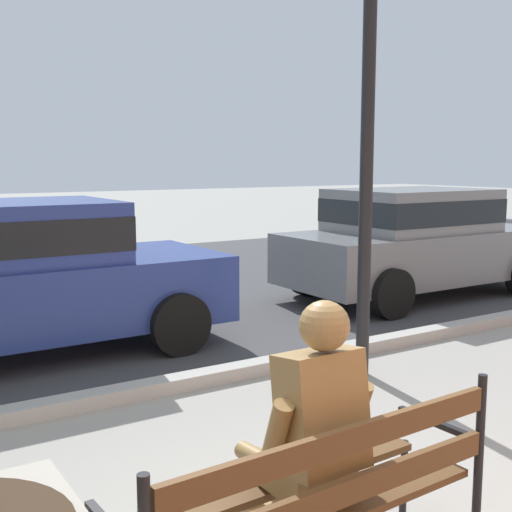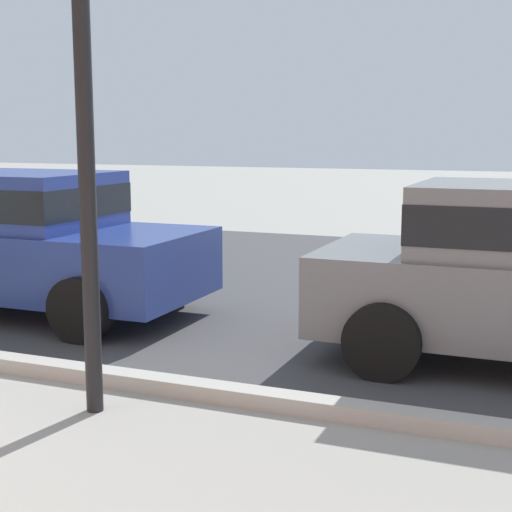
% 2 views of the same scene
% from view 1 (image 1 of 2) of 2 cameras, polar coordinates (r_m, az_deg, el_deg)
% --- Properties ---
extents(street_surface, '(60.00, 9.00, 0.01)m').
position_cam_1_polar(street_surface, '(9.97, -20.95, -3.66)').
color(street_surface, '#424244').
rests_on(street_surface, ground).
extents(curb_stone, '(60.00, 0.20, 0.12)m').
position_cam_1_polar(curb_stone, '(5.67, -11.35, -11.52)').
color(curb_stone, '#B2AFA8').
rests_on(curb_stone, ground).
extents(park_bench, '(1.82, 0.61, 0.95)m').
position_cam_1_polar(park_bench, '(3.02, 5.33, -19.73)').
color(park_bench, brown).
rests_on(park_bench, ground).
extents(bronze_statue_seated, '(0.63, 0.76, 1.37)m').
position_cam_1_polar(bronze_statue_seated, '(3.16, 4.16, -15.86)').
color(bronze_statue_seated, olive).
rests_on(bronze_statue_seated, ground).
extents(parked_car_blue, '(4.11, 1.93, 1.56)m').
position_cam_1_polar(parked_car_blue, '(7.04, -20.04, -1.45)').
color(parked_car_blue, navy).
rests_on(parked_car_blue, ground).
extents(parked_car_grey, '(4.11, 1.93, 1.56)m').
position_cam_1_polar(parked_car_grey, '(9.84, 13.52, 1.44)').
color(parked_car_grey, slate).
rests_on(parked_car_grey, ground).
extents(lamp_post, '(0.32, 0.32, 3.90)m').
position_cam_1_polar(lamp_post, '(6.03, 9.63, 13.74)').
color(lamp_post, black).
rests_on(lamp_post, ground).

